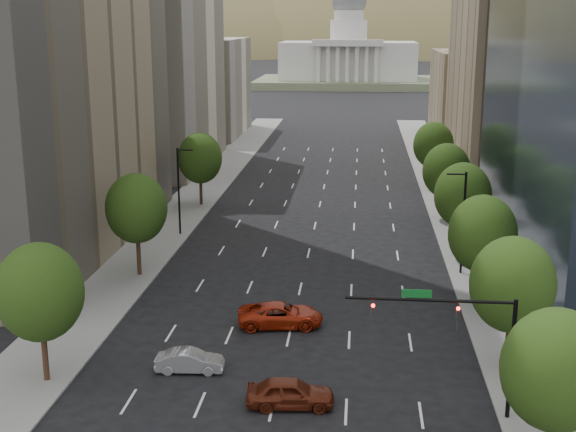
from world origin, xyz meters
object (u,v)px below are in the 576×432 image
(traffic_signal, at_px, (467,330))
(car_red_far, at_px, (280,315))
(car_silver, at_px, (190,361))
(car_maroon, at_px, (290,393))
(capitol, at_px, (348,60))

(traffic_signal, distance_m, car_red_far, 17.08)
(car_silver, height_order, car_red_far, car_red_far)
(car_maroon, distance_m, car_red_far, 11.86)
(traffic_signal, relative_size, car_maroon, 1.82)
(capitol, bearing_deg, car_red_far, -90.22)
(capitol, bearing_deg, car_silver, -91.50)
(car_maroon, bearing_deg, car_silver, 55.11)
(traffic_signal, relative_size, capitol, 0.15)
(traffic_signal, height_order, car_silver, traffic_signal)
(car_maroon, relative_size, car_red_far, 0.82)
(car_maroon, xyz_separation_m, car_silver, (-6.66, 3.89, -0.15))
(car_red_far, bearing_deg, car_maroon, -179.00)
(car_silver, distance_m, car_red_far, 9.22)
(traffic_signal, relative_size, car_silver, 2.14)
(car_silver, bearing_deg, car_red_far, -35.95)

